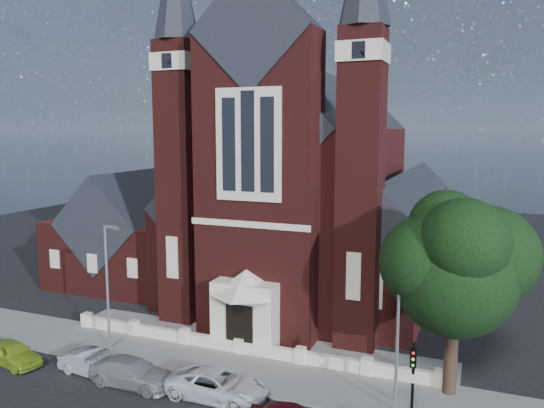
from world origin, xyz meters
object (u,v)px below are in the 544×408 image
at_px(car_silver_b, 133,372).
at_px(church, 318,195).
at_px(street_lamp_left, 108,280).
at_px(car_white_suv, 218,385).
at_px(parish_hall, 137,237).
at_px(car_lime_van, 12,353).
at_px(street_tree, 457,268).
at_px(street_lamp_right, 400,318).
at_px(car_silver_a, 92,363).
at_px(traffic_signal, 413,372).

bearing_deg(car_silver_b, church, -8.77).
xyz_separation_m(street_lamp_left, car_white_suv, (9.22, -2.97, -3.85)).
bearing_deg(church, parish_hall, -162.84).
xyz_separation_m(car_lime_van, car_silver_b, (8.27, 0.54, 0.02)).
height_order(street_tree, street_lamp_left, street_tree).
bearing_deg(car_lime_van, parish_hall, 22.91).
bearing_deg(street_lamp_right, street_tree, 34.26).
height_order(car_lime_van, car_white_suv, car_white_suv).
xyz_separation_m(church, car_silver_a, (-6.61, -22.17, -7.50)).
bearing_deg(street_tree, street_lamp_right, -145.74).
distance_m(car_lime_van, car_white_suv, 13.32).
bearing_deg(car_silver_a, traffic_signal, -79.83).
xyz_separation_m(car_silver_a, car_white_suv, (7.91, 0.26, 0.07)).
distance_m(street_lamp_left, car_white_suv, 10.42).
bearing_deg(street_tree, car_silver_a, -165.58).
distance_m(car_lime_van, car_silver_a, 5.42).
relative_size(street_lamp_right, car_lime_van, 1.94).
xyz_separation_m(church, street_tree, (12.60, -17.23, -1.23)).
height_order(street_tree, street_lamp_right, street_tree).
height_order(car_silver_b, car_white_suv, car_white_suv).
distance_m(street_lamp_left, car_silver_b, 6.65).
distance_m(street_tree, street_lamp_left, 20.71).
bearing_deg(traffic_signal, car_silver_b, -172.91).
bearing_deg(street_lamp_left, church, 67.34).
height_order(parish_hall, street_lamp_left, parish_hall).
xyz_separation_m(traffic_signal, car_silver_a, (-17.61, -1.65, -1.90)).
relative_size(car_lime_van, car_white_suv, 0.77).
relative_size(street_tree, street_lamp_right, 1.32).
distance_m(street_lamp_right, car_white_suv, 10.04).
relative_size(church, traffic_signal, 8.72).
relative_size(street_lamp_left, traffic_signal, 2.02).
bearing_deg(car_silver_a, street_tree, -70.78).
relative_size(street_tree, car_lime_van, 2.57).
xyz_separation_m(street_lamp_right, traffic_signal, (0.91, -1.57, -2.02)).
xyz_separation_m(street_lamp_right, car_lime_van, (-22.07, -3.94, -3.89)).
height_order(parish_hall, car_silver_a, parish_hall).
distance_m(street_lamp_left, car_lime_van, 6.87).
relative_size(parish_hall, car_silver_b, 2.42).
height_order(street_lamp_left, car_lime_van, street_lamp_left).
height_order(traffic_signal, car_white_suv, traffic_signal).
bearing_deg(car_silver_a, church, -11.79).
distance_m(traffic_signal, car_white_suv, 9.96).
distance_m(car_silver_b, car_white_suv, 5.03).
bearing_deg(car_silver_b, car_white_suv, -84.36).
bearing_deg(traffic_signal, car_white_suv, -171.83).
height_order(street_lamp_right, traffic_signal, street_lamp_right).
relative_size(church, street_lamp_right, 4.31).
bearing_deg(car_white_suv, street_lamp_right, -71.20).
distance_m(church, car_silver_a, 24.32).
relative_size(church, street_lamp_left, 4.31).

